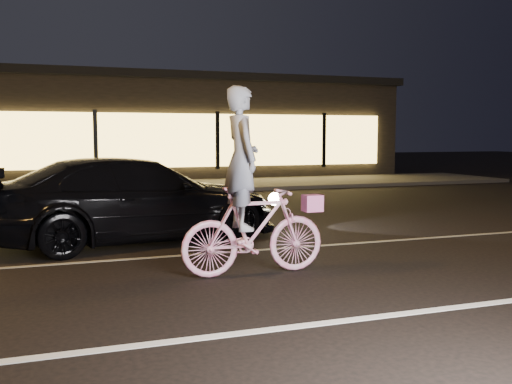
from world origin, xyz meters
name	(u,v)px	position (x,y,z in m)	size (l,w,h in m)	color
ground	(184,293)	(0.00, 0.00, 0.00)	(90.00, 90.00, 0.00)	black
lane_stripe_near	(220,336)	(0.00, -1.50, 0.00)	(60.00, 0.12, 0.01)	silver
lane_stripe_far	(156,257)	(0.00, 2.00, 0.00)	(60.00, 0.10, 0.01)	gray
sidewalk	(100,188)	(0.00, 13.00, 0.06)	(30.00, 4.00, 0.12)	#383533
storefront	(89,127)	(0.00, 18.97, 2.15)	(25.40, 8.42, 4.20)	black
cyclist	(251,209)	(0.99, 0.55, 0.86)	(1.92, 0.66, 2.41)	#FF5096
sedan	(136,200)	(-0.08, 3.41, 0.71)	(5.20, 2.89, 1.43)	black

